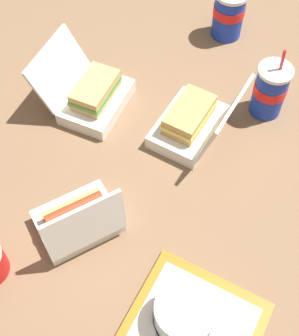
{
  "coord_description": "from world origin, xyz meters",
  "views": [
    {
      "loc": [
        -0.56,
        -0.28,
        0.97
      ],
      "look_at": [
        -0.04,
        0.05,
        0.05
      ],
      "focal_mm": 50.0,
      "sensor_mm": 36.0,
      "label": 1
    }
  ],
  "objects_px": {
    "clamshell_hotdog_corner": "(78,220)",
    "soda_cup_corner": "(270,90)",
    "cake_container": "(184,314)",
    "clamshell_sandwich_back": "(192,122)",
    "soda_cup_back": "(229,13)",
    "clamshell_sandwich_left": "(92,95)"
  },
  "relations": [
    {
      "from": "clamshell_hotdog_corner",
      "to": "clamshell_sandwich_left",
      "type": "bearing_deg",
      "value": 30.92
    },
    {
      "from": "cake_container",
      "to": "clamshell_hotdog_corner",
      "type": "height_order",
      "value": "clamshell_hotdog_corner"
    },
    {
      "from": "clamshell_sandwich_back",
      "to": "cake_container",
      "type": "bearing_deg",
      "value": -153.01
    },
    {
      "from": "cake_container",
      "to": "clamshell_sandwich_left",
      "type": "relative_size",
      "value": 0.52
    },
    {
      "from": "clamshell_sandwich_left",
      "to": "soda_cup_corner",
      "type": "xyz_separation_m",
      "value": [
        0.23,
        -0.4,
        0.03
      ]
    },
    {
      "from": "cake_container",
      "to": "clamshell_sandwich_back",
      "type": "xyz_separation_m",
      "value": [
        0.44,
        0.22,
        -0.0
      ]
    },
    {
      "from": "clamshell_sandwich_back",
      "to": "soda_cup_back",
      "type": "relative_size",
      "value": 1.02
    },
    {
      "from": "soda_cup_corner",
      "to": "clamshell_sandwich_back",
      "type": "bearing_deg",
      "value": 143.19
    },
    {
      "from": "soda_cup_corner",
      "to": "soda_cup_back",
      "type": "bearing_deg",
      "value": 46.15
    },
    {
      "from": "clamshell_sandwich_back",
      "to": "soda_cup_corner",
      "type": "relative_size",
      "value": 1.0
    },
    {
      "from": "cake_container",
      "to": "clamshell_hotdog_corner",
      "type": "distance_m",
      "value": 0.31
    },
    {
      "from": "clamshell_sandwich_back",
      "to": "soda_cup_back",
      "type": "height_order",
      "value": "soda_cup_back"
    },
    {
      "from": "clamshell_hotdog_corner",
      "to": "soda_cup_back",
      "type": "bearing_deg",
      "value": 1.26
    },
    {
      "from": "soda_cup_corner",
      "to": "soda_cup_back",
      "type": "height_order",
      "value": "soda_cup_corner"
    },
    {
      "from": "clamshell_hotdog_corner",
      "to": "soda_cup_corner",
      "type": "distance_m",
      "value": 0.59
    },
    {
      "from": "clamshell_sandwich_left",
      "to": "soda_cup_corner",
      "type": "relative_size",
      "value": 1.11
    },
    {
      "from": "clamshell_hotdog_corner",
      "to": "soda_cup_corner",
      "type": "relative_size",
      "value": 1.06
    },
    {
      "from": "clamshell_sandwich_back",
      "to": "soda_cup_back",
      "type": "bearing_deg",
      "value": 14.0
    },
    {
      "from": "clamshell_sandwich_back",
      "to": "soda_cup_corner",
      "type": "height_order",
      "value": "soda_cup_corner"
    },
    {
      "from": "soda_cup_back",
      "to": "clamshell_sandwich_back",
      "type": "bearing_deg",
      "value": -166.0
    },
    {
      "from": "soda_cup_corner",
      "to": "clamshell_sandwich_left",
      "type": "bearing_deg",
      "value": 119.98
    },
    {
      "from": "clamshell_hotdog_corner",
      "to": "clamshell_sandwich_left",
      "type": "relative_size",
      "value": 0.95
    }
  ]
}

